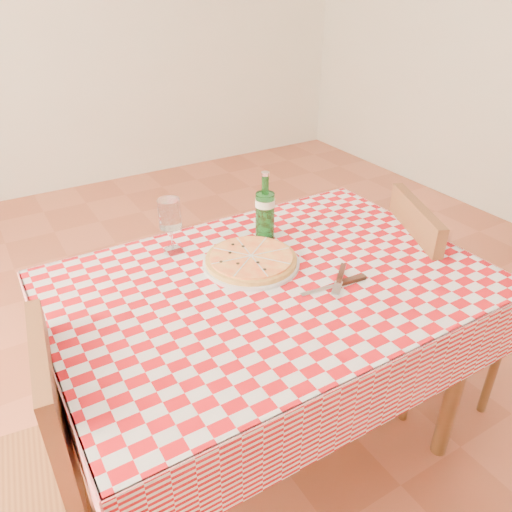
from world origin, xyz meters
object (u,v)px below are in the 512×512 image
at_px(chair_near, 427,291).
at_px(chair_far, 29,468).
at_px(dining_table, 271,306).
at_px(wine_glass, 171,226).
at_px(pizza_plate, 251,259).
at_px(water_bottle, 265,206).

xyz_separation_m(chair_near, chair_far, (-1.45, -0.03, -0.01)).
distance_m(dining_table, wine_glass, 0.42).
relative_size(chair_near, pizza_plate, 2.82).
xyz_separation_m(chair_near, pizza_plate, (-0.70, 0.15, 0.28)).
distance_m(pizza_plate, wine_glass, 0.28).
distance_m(chair_far, water_bottle, 1.02).
height_order(chair_far, water_bottle, water_bottle).
relative_size(dining_table, wine_glass, 6.45).
xyz_separation_m(water_bottle, wine_glass, (-0.31, 0.08, -0.03)).
xyz_separation_m(chair_near, wine_glass, (-0.87, 0.36, 0.35)).
bearing_deg(chair_far, dining_table, -168.34).
distance_m(chair_far, wine_glass, 0.78).
bearing_deg(chair_near, chair_far, -155.02).
bearing_deg(pizza_plate, chair_far, -166.94).
xyz_separation_m(pizza_plate, water_bottle, (0.13, 0.13, 0.10)).
distance_m(water_bottle, wine_glass, 0.32).
distance_m(chair_near, water_bottle, 0.74).
xyz_separation_m(dining_table, pizza_plate, (-0.01, 0.11, 0.12)).
bearing_deg(chair_near, pizza_plate, -168.20).
distance_m(dining_table, chair_near, 0.71).
relative_size(pizza_plate, water_bottle, 1.28).
bearing_deg(wine_glass, pizza_plate, -49.40).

